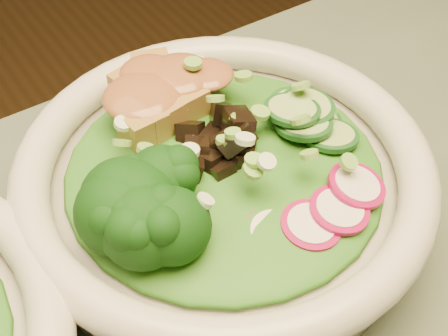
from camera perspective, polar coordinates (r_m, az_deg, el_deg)
salad_bowl at (r=0.42m, az=-0.00°, el=-1.89°), size 0.28×0.28×0.08m
lettuce_bed at (r=0.41m, az=-0.00°, el=0.10°), size 0.21×0.21×0.02m
broccoli_florets at (r=0.37m, az=-7.10°, el=-3.22°), size 0.10×0.09×0.05m
radish_slices at (r=0.38m, az=7.49°, el=-4.71°), size 0.12×0.06×0.02m
cucumber_slices at (r=0.43m, az=6.62°, el=5.49°), size 0.09×0.09×0.04m
mushroom_heap at (r=0.40m, az=-1.21°, el=2.47°), size 0.09×0.09×0.04m
tofu_cubes at (r=0.44m, az=-5.69°, el=5.84°), size 0.10×0.08×0.04m
peanut_sauce at (r=0.43m, az=-5.82°, el=7.20°), size 0.07×0.06×0.02m
scallion_garnish at (r=0.39m, az=-0.00°, el=2.63°), size 0.20×0.20×0.02m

